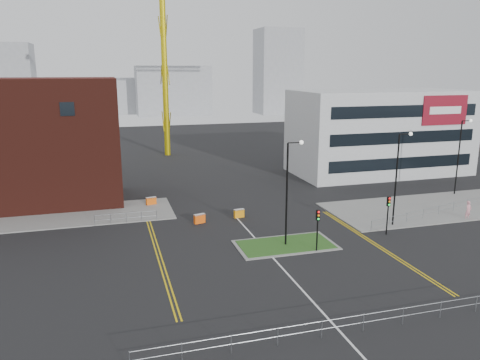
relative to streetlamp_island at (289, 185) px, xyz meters
name	(u,v)px	position (x,y,z in m)	size (l,w,h in m)	color
ground	(301,289)	(-2.22, -8.00, -5.41)	(200.00, 200.00, 0.00)	black
pavement_left	(34,218)	(-22.22, 14.00, -5.35)	(28.00, 8.00, 0.12)	slate
pavement_right	(434,207)	(19.78, 6.00, -5.35)	(24.00, 10.00, 0.12)	slate
island_kerb	(286,245)	(-0.22, 0.00, -5.37)	(8.60, 4.60, 0.08)	slate
grass_island	(286,245)	(-0.22, 0.00, -5.35)	(8.00, 4.00, 0.12)	#234818
brick_building	(6,145)	(-25.19, 20.00, 1.44)	(24.20, 10.07, 14.24)	#461811
office_block	(379,132)	(23.79, 23.97, 0.59)	(25.00, 12.20, 12.00)	#BABDC0
streetlamp_island	(289,185)	(0.00, 0.00, 0.00)	(1.46, 0.36, 9.18)	black
streetlamp_right_near	(399,172)	(12.00, 2.00, 0.00)	(1.46, 0.36, 9.18)	black
streetlamp_right_far	(461,151)	(26.00, 10.00, 0.00)	(1.46, 0.36, 9.18)	black
traffic_light_island	(318,222)	(1.78, -2.02, -2.85)	(0.28, 0.33, 3.65)	black
traffic_light_right	(388,208)	(9.78, -0.02, -2.85)	(0.28, 0.33, 3.65)	black
railing_front	(343,322)	(-2.22, -14.00, -4.63)	(24.05, 0.05, 1.10)	gray
railing_left	(126,216)	(-13.22, 10.00, -4.67)	(6.05, 0.05, 1.10)	gray
railing_right	(439,208)	(18.28, 3.50, -4.63)	(19.05, 5.05, 1.10)	gray
centre_line	(290,277)	(-2.22, -6.00, -5.41)	(0.15, 30.00, 0.01)	silver
yellow_left_a	(156,250)	(-11.22, 2.00, -5.41)	(0.12, 24.00, 0.01)	gold
yellow_left_b	(159,250)	(-10.92, 2.00, -5.41)	(0.12, 24.00, 0.01)	gold
yellow_right_a	(374,245)	(7.28, -2.00, -5.41)	(0.12, 20.00, 0.01)	gold
yellow_right_b	(377,244)	(7.58, -2.00, -5.41)	(0.12, 20.00, 0.01)	gold
skyline_a	(0,83)	(-42.22, 112.00, 5.59)	(18.00, 12.00, 22.00)	gray
skyline_b	(173,90)	(7.78, 122.00, 2.59)	(24.00, 12.00, 16.00)	gray
skyline_c	(278,72)	(42.78, 117.00, 8.59)	(14.00, 12.00, 28.00)	gray
skyline_d	(117,96)	(-10.22, 132.00, 0.59)	(30.00, 12.00, 12.00)	gray
pedestrian	(468,210)	(20.26, 1.58, -4.44)	(0.71, 0.46, 1.94)	pink
barrier_left	(151,201)	(-10.22, 15.65, -4.90)	(1.19, 0.62, 0.95)	#EF5D0D
barrier_mid	(200,218)	(-6.22, 8.00, -4.90)	(1.18, 0.65, 0.95)	#FD5B0E
barrier_right	(239,213)	(-1.94, 8.69, -4.93)	(1.09, 0.47, 0.89)	orange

